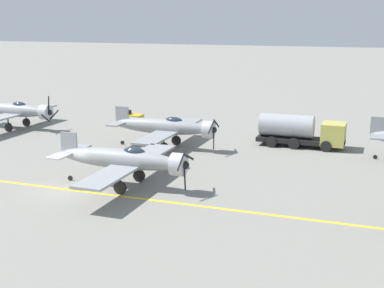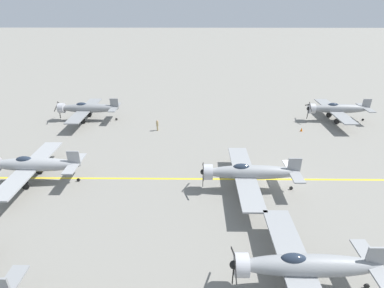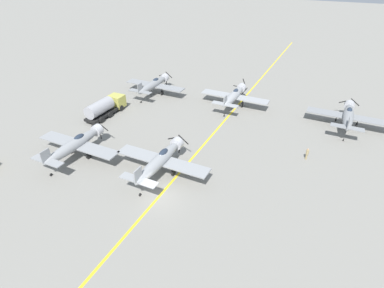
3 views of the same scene
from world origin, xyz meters
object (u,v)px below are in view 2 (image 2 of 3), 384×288
object	(u,v)px
airplane_mid_left	(303,266)
airplane_far_center	(32,165)
airplane_far_right	(87,108)
traffic_cone	(302,129)
airplane_near_right	(337,109)
airplane_mid_center	(248,173)
ground_crew_walking	(157,125)

from	to	relation	value
airplane_mid_left	airplane_far_center	xyz separation A→B (m)	(13.03, 24.19, 0.00)
airplane_far_right	traffic_cone	distance (m)	33.53
airplane_near_right	airplane_mid_center	world-z (taller)	same
airplane_mid_center	airplane_far_right	bearing A→B (deg)	66.08
airplane_far_right	ground_crew_walking	bearing A→B (deg)	-119.47
airplane_mid_left	traffic_cone	bearing A→B (deg)	-18.42
airplane_mid_left	airplane_mid_center	bearing A→B (deg)	8.00
airplane_far_center	ground_crew_walking	xyz separation A→B (m)	(14.07, -11.50, -1.12)
airplane_far_right	airplane_mid_center	bearing A→B (deg)	-140.72
airplane_near_right	airplane_far_right	distance (m)	39.97
airplane_mid_left	airplane_near_right	bearing A→B (deg)	-26.73
airplane_mid_center	airplane_far_right	world-z (taller)	same
airplane_near_right	airplane_mid_center	bearing A→B (deg)	150.82
airplane_near_right	ground_crew_walking	bearing A→B (deg)	110.72
airplane_far_center	airplane_mid_center	bearing A→B (deg)	-110.12
airplane_far_right	airplane_mid_left	xyz separation A→B (m)	(-31.25, -24.43, 0.00)
airplane_mid_left	airplane_far_center	distance (m)	27.48
airplane_mid_center	airplane_far_center	world-z (taller)	airplane_far_center
ground_crew_walking	airplane_near_right	bearing A→B (deg)	-81.31
airplane_mid_left	traffic_cone	world-z (taller)	airplane_mid_left
airplane_mid_center	airplane_mid_left	world-z (taller)	same
airplane_mid_center	ground_crew_walking	world-z (taller)	airplane_mid_center
airplane_mid_center	airplane_far_center	size ratio (longest dim) A/B	1.00
airplane_far_right	airplane_far_center	bearing A→B (deg)	170.77
airplane_far_right	airplane_near_right	bearing A→B (deg)	-99.75
airplane_near_right	airplane_far_right	bearing A→B (deg)	102.26
airplane_mid_left	airplane_far_right	bearing A→B (deg)	37.61
airplane_mid_center	airplane_far_center	xyz separation A→B (m)	(1.34, 22.46, 0.00)
airplane_near_right	airplane_far_center	xyz separation A→B (m)	(-18.38, 39.73, 0.00)
traffic_cone	ground_crew_walking	bearing A→B (deg)	89.81
airplane_mid_left	traffic_cone	distance (m)	28.47
traffic_cone	airplane_mid_left	bearing A→B (deg)	161.99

